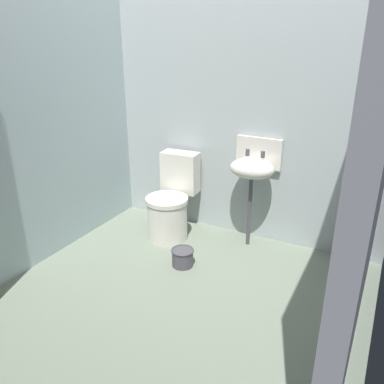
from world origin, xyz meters
TOP-DOWN VIEW (x-y plane):
  - ground_plane at (0.00, 0.00)m, footprint 2.83×2.58m
  - wall_back at (0.00, 1.14)m, footprint 2.83×0.10m
  - wall_left at (-1.26, 0.10)m, footprint 0.10×2.38m
  - wall_right at (1.26, 0.10)m, footprint 0.10×2.38m
  - toilet_near_wall at (-0.47, 0.74)m, footprint 0.43×0.62m
  - sink at (0.26, 0.93)m, footprint 0.42×0.35m
  - bucket at (-0.10, 0.29)m, footprint 0.20×0.20m

SIDE VIEW (x-z plane):
  - ground_plane at x=0.00m, z-range -0.08..0.00m
  - bucket at x=-0.10m, z-range 0.00..0.16m
  - toilet_near_wall at x=-0.47m, z-range -0.07..0.71m
  - sink at x=0.26m, z-range 0.26..1.25m
  - wall_back at x=0.00m, z-range 0.00..2.37m
  - wall_left at x=-1.26m, z-range 0.00..2.37m
  - wall_right at x=1.26m, z-range 0.00..2.37m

